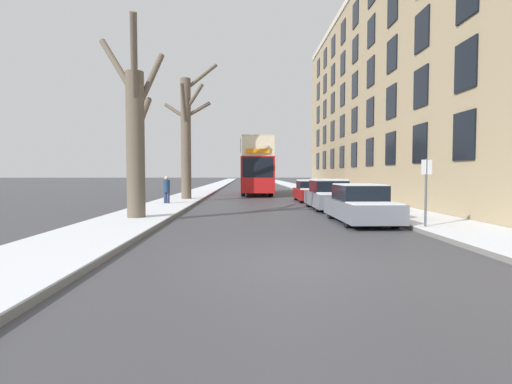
{
  "coord_description": "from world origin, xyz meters",
  "views": [
    {
      "loc": [
        -1.16,
        -7.62,
        1.77
      ],
      "look_at": [
        -0.42,
        20.95,
        0.43
      ],
      "focal_mm": 28.0,
      "sensor_mm": 36.0,
      "label": 1
    }
  ],
  "objects": [
    {
      "name": "ground_plane",
      "position": [
        0.0,
        0.0,
        0.0
      ],
      "size": [
        320.0,
        320.0,
        0.0
      ],
      "primitive_type": "plane",
      "color": "#424247"
    },
    {
      "name": "sidewalk_left",
      "position": [
        -5.31,
        53.0,
        0.08
      ],
      "size": [
        2.67,
        130.0,
        0.16
      ],
      "color": "slate",
      "rests_on": "ground"
    },
    {
      "name": "sidewalk_right",
      "position": [
        5.31,
        53.0,
        0.08
      ],
      "size": [
        2.67,
        130.0,
        0.16
      ],
      "color": "slate",
      "rests_on": "ground"
    },
    {
      "name": "terrace_facade_right",
      "position": [
        11.14,
        20.87,
        7.75
      ],
      "size": [
        9.1,
        36.89,
        15.5
      ],
      "color": "tan",
      "rests_on": "ground"
    },
    {
      "name": "bare_tree_left_0",
      "position": [
        -5.19,
        7.13,
        3.22
      ],
      "size": [
        2.59,
        3.18,
        7.0
      ],
      "color": "brown",
      "rests_on": "ground"
    },
    {
      "name": "bare_tree_left_1",
      "position": [
        -4.9,
        17.84,
        4.25
      ],
      "size": [
        3.51,
        2.51,
        8.8
      ],
      "color": "brown",
      "rests_on": "ground"
    },
    {
      "name": "double_decker_bus",
      "position": [
        -0.29,
        26.03,
        2.57
      ],
      "size": [
        2.5,
        10.18,
        4.56
      ],
      "color": "red",
      "rests_on": "ground"
    },
    {
      "name": "parked_car_0",
      "position": [
        2.93,
        6.5,
        0.64
      ],
      "size": [
        1.76,
        4.35,
        1.39
      ],
      "color": "slate",
      "rests_on": "ground"
    },
    {
      "name": "parked_car_1",
      "position": [
        2.93,
        11.85,
        0.68
      ],
      "size": [
        1.79,
        4.52,
        1.49
      ],
      "color": "slate",
      "rests_on": "ground"
    },
    {
      "name": "parked_car_2",
      "position": [
        2.93,
        17.41,
        0.64
      ],
      "size": [
        1.76,
        4.16,
        1.37
      ],
      "color": "maroon",
      "rests_on": "ground"
    },
    {
      "name": "pedestrian_left_sidewalk",
      "position": [
        -5.43,
        13.96,
        0.89
      ],
      "size": [
        0.35,
        0.35,
        1.63
      ],
      "rotation": [
        0.0,
        0.0,
        6.19
      ],
      "color": "navy",
      "rests_on": "ground"
    },
    {
      "name": "street_sign_post",
      "position": [
        4.27,
        4.24,
        1.28
      ],
      "size": [
        0.32,
        0.07,
        2.21
      ],
      "color": "#4C4F54",
      "rests_on": "ground"
    }
  ]
}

